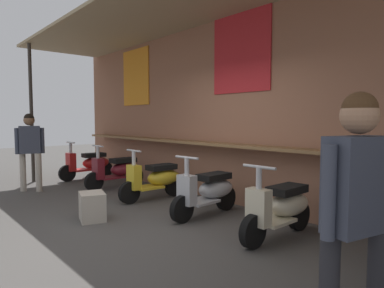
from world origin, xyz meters
TOP-DOWN VIEW (x-y plane):
  - ground_plane at (0.00, 0.00)m, footprint 32.08×32.08m
  - market_stall_facade at (0.01, 1.87)m, footprint 11.46×2.38m
  - scooter_red at (-4.32, 1.08)m, footprint 0.46×1.40m
  - scooter_maroon at (-2.83, 1.08)m, footprint 0.46×1.40m
  - scooter_yellow at (-1.38, 1.08)m, footprint 0.46×1.40m
  - scooter_silver at (0.04, 1.08)m, footprint 0.48×1.40m
  - scooter_cream at (1.38, 1.08)m, footprint 0.46×1.40m
  - shopper_browsing at (2.97, -0.51)m, footprint 0.29×0.56m
  - shopper_passing at (-3.68, -0.50)m, footprint 0.38×0.54m
  - merchandise_crate at (-0.90, -0.43)m, footprint 0.52×0.46m

SIDE VIEW (x-z plane):
  - ground_plane at x=0.00m, z-range 0.00..0.00m
  - merchandise_crate at x=-0.90m, z-range 0.00..0.42m
  - scooter_red at x=-4.32m, z-range -0.10..0.87m
  - scooter_maroon at x=-2.83m, z-range -0.10..0.87m
  - scooter_yellow at x=-1.38m, z-range -0.10..0.87m
  - scooter_silver at x=0.04m, z-range -0.10..0.87m
  - scooter_cream at x=1.38m, z-range -0.10..0.87m
  - shopper_passing at x=-3.68m, z-range 0.18..1.81m
  - shopper_browsing at x=2.97m, z-range 0.19..1.86m
  - market_stall_facade at x=0.01m, z-range 0.18..3.71m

